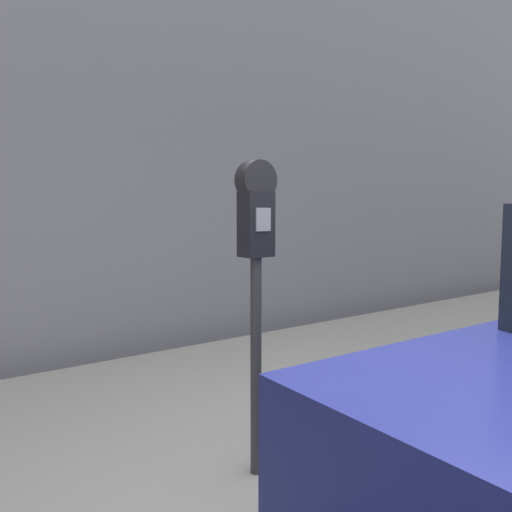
% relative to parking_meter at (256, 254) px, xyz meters
% --- Properties ---
extents(sidewalk, '(24.00, 2.80, 0.14)m').
position_rel_parking_meter_xyz_m(sidewalk, '(0.56, 0.98, -1.22)').
color(sidewalk, '#ADAAA3').
rests_on(sidewalk, ground_plane).
extents(building_facade, '(24.00, 0.30, 6.10)m').
position_rel_parking_meter_xyz_m(building_facade, '(0.56, 2.81, 1.76)').
color(building_facade, gray).
rests_on(building_facade, ground_plane).
extents(parking_meter, '(0.20, 0.12, 1.62)m').
position_rel_parking_meter_xyz_m(parking_meter, '(0.00, 0.00, 0.00)').
color(parking_meter, '#2D2D30').
rests_on(parking_meter, sidewalk).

